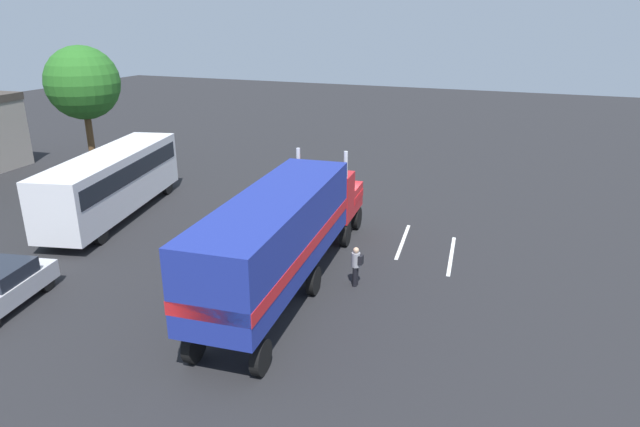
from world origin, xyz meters
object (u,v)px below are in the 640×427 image
(parked_bus, at_px, (112,179))
(parked_car, at_px, (0,287))
(semi_truck, at_px, (286,228))
(person_bystander, at_px, (356,265))
(tree_left, at_px, (83,83))

(parked_bus, relative_size, parked_car, 2.41)
(semi_truck, distance_m, parked_bus, 12.69)
(person_bystander, relative_size, tree_left, 0.20)
(parked_car, bearing_deg, semi_truck, -60.19)
(parked_bus, height_order, parked_car, parked_bus)
(parked_bus, bearing_deg, tree_left, 48.79)
(semi_truck, relative_size, person_bystander, 8.79)
(parked_car, xyz_separation_m, tree_left, (16.09, 10.57, 5.13))
(person_bystander, height_order, tree_left, tree_left)
(semi_truck, bearing_deg, parked_bus, 70.50)
(person_bystander, xyz_separation_m, parked_car, (-6.38, 11.44, -0.09))
(person_bystander, xyz_separation_m, tree_left, (9.71, 22.00, 5.05))
(person_bystander, bearing_deg, tree_left, 66.19)
(tree_left, bearing_deg, semi_truck, -119.14)
(person_bystander, height_order, parked_car, person_bystander)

